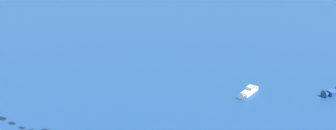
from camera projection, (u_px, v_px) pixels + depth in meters
motorboat_inshore at (247, 92)px, 177.61m from camera, size 8.27×4.90×2.34m
motorboat_mid_cluster at (336, 91)px, 178.05m from camera, size 7.88×8.70×2.72m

